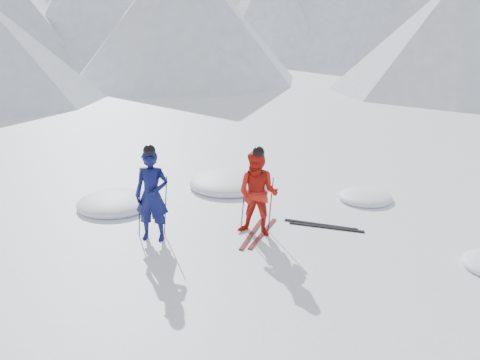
{
  "coord_description": "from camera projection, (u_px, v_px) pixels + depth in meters",
  "views": [
    {
      "loc": [
        -2.26,
        -10.25,
        4.73
      ],
      "look_at": [
        -1.62,
        0.5,
        1.1
      ],
      "focal_mm": 38.0,
      "sensor_mm": 36.0,
      "label": 1
    }
  ],
  "objects": [
    {
      "name": "ski_worn_left",
      "position": [
        252.0,
        233.0,
        11.25
      ],
      "size": [
        0.69,
        1.62,
        0.03
      ],
      "primitive_type": "cube",
      "rotation": [
        0.0,
        0.0,
        -0.36
      ],
      "color": "black",
      "rests_on": "ground"
    },
    {
      "name": "ski_worn_right",
      "position": [
        263.0,
        233.0,
        11.26
      ],
      "size": [
        0.79,
        1.58,
        0.03
      ],
      "primitive_type": "cube",
      "rotation": [
        0.0,
        0.0,
        -0.43
      ],
      "color": "black",
      "rests_on": "ground"
    },
    {
      "name": "snow_lumps",
      "position": [
        228.0,
        199.0,
        13.31
      ],
      "size": [
        9.48,
        6.78,
        0.48
      ],
      "color": "white",
      "rests_on": "ground"
    },
    {
      "name": "ski_loose_a",
      "position": [
        321.0,
        225.0,
        11.7
      ],
      "size": [
        1.6,
        0.75,
        0.03
      ],
      "primitive_type": "cube",
      "rotation": [
        0.0,
        0.0,
        1.17
      ],
      "color": "black",
      "rests_on": "ground"
    },
    {
      "name": "pole_blue_right",
      "position": [
        166.0,
        206.0,
        11.07
      ],
      "size": [
        0.13,
        0.08,
        1.33
      ],
      "primitive_type": "cylinder",
      "rotation": [
        -0.04,
        0.08,
        0.0
      ],
      "color": "black",
      "rests_on": "ground"
    },
    {
      "name": "pole_blue_left",
      "position": [
        140.0,
        208.0,
        10.94
      ],
      "size": [
        0.13,
        0.09,
        1.33
      ],
      "primitive_type": "cylinder",
      "rotation": [
        0.05,
        0.08,
        0.0
      ],
      "color": "black",
      "rests_on": "ground"
    },
    {
      "name": "pole_red_left",
      "position": [
        243.0,
        204.0,
        11.28
      ],
      "size": [
        0.13,
        0.1,
        1.26
      ],
      "primitive_type": "cylinder",
      "rotation": [
        0.06,
        0.08,
        0.0
      ],
      "color": "black",
      "rests_on": "ground"
    },
    {
      "name": "pole_red_right",
      "position": [
        271.0,
        205.0,
        11.22
      ],
      "size": [
        0.13,
        0.09,
        1.26
      ],
      "primitive_type": "cylinder",
      "rotation": [
        -0.05,
        0.08,
        0.0
      ],
      "color": "black",
      "rests_on": "ground"
    },
    {
      "name": "skier_blue",
      "position": [
        152.0,
        196.0,
        10.71
      ],
      "size": [
        0.81,
        0.62,
        2.0
      ],
      "primitive_type": "imported",
      "rotation": [
        0.0,
        0.0,
        -0.21
      ],
      "color": "#0B1045",
      "rests_on": "ground"
    },
    {
      "name": "ground",
      "position": [
        314.0,
        232.0,
        11.34
      ],
      "size": [
        160.0,
        160.0,
        0.0
      ],
      "primitive_type": "plane",
      "color": "white",
      "rests_on": "ground"
    },
    {
      "name": "skier_red",
      "position": [
        258.0,
        194.0,
        10.96
      ],
      "size": [
        1.13,
        1.02,
        1.9
      ],
      "primitive_type": "imported",
      "rotation": [
        0.0,
        0.0,
        -0.4
      ],
      "color": "#B2180E",
      "rests_on": "ground"
    },
    {
      "name": "ski_loose_b",
      "position": [
        326.0,
        227.0,
        11.57
      ],
      "size": [
        1.62,
        0.7,
        0.03
      ],
      "primitive_type": "cube",
      "rotation": [
        0.0,
        0.0,
        1.2
      ],
      "color": "black",
      "rests_on": "ground"
    }
  ]
}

